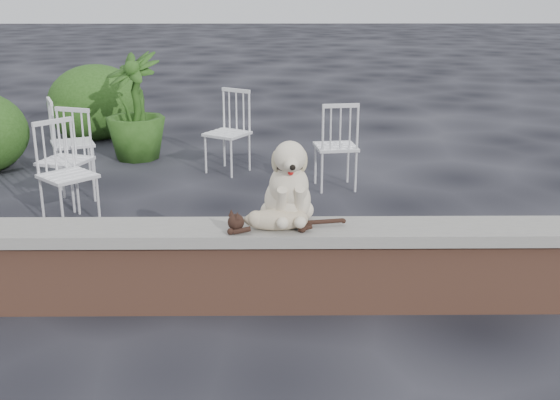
{
  "coord_description": "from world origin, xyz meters",
  "views": [
    {
      "loc": [
        0.85,
        -4.27,
        2.16
      ],
      "look_at": [
        0.89,
        0.2,
        0.7
      ],
      "focal_mm": 44.08,
      "sensor_mm": 36.0,
      "label": 1
    }
  ],
  "objects_px": {
    "chair_c": "(336,145)",
    "chair_a": "(68,174)",
    "dog": "(288,179)",
    "chair_e": "(72,142)",
    "potted_plant_b": "(135,107)",
    "cat": "(276,218)",
    "chair_b": "(65,159)",
    "chair_d": "(227,132)"
  },
  "relations": [
    {
      "from": "dog",
      "to": "chair_d",
      "type": "bearing_deg",
      "value": 95.67
    },
    {
      "from": "chair_b",
      "to": "potted_plant_b",
      "type": "xyz_separation_m",
      "value": [
        0.34,
        1.83,
        0.18
      ]
    },
    {
      "from": "dog",
      "to": "cat",
      "type": "xyz_separation_m",
      "value": [
        -0.08,
        -0.15,
        -0.22
      ]
    },
    {
      "from": "dog",
      "to": "chair_e",
      "type": "height_order",
      "value": "dog"
    },
    {
      "from": "chair_e",
      "to": "chair_b",
      "type": "xyz_separation_m",
      "value": [
        0.13,
        -0.73,
        0.0
      ]
    },
    {
      "from": "dog",
      "to": "chair_b",
      "type": "xyz_separation_m",
      "value": [
        -2.12,
        2.13,
        -0.41
      ]
    },
    {
      "from": "dog",
      "to": "potted_plant_b",
      "type": "xyz_separation_m",
      "value": [
        -1.79,
        3.95,
        -0.23
      ]
    },
    {
      "from": "potted_plant_b",
      "to": "dog",
      "type": "bearing_deg",
      "value": -65.67
    },
    {
      "from": "cat",
      "to": "dog",
      "type": "bearing_deg",
      "value": 56.99
    },
    {
      "from": "chair_c",
      "to": "chair_b",
      "type": "distance_m",
      "value": 2.75
    },
    {
      "from": "chair_a",
      "to": "potted_plant_b",
      "type": "bearing_deg",
      "value": 40.94
    },
    {
      "from": "dog",
      "to": "chair_c",
      "type": "distance_m",
      "value": 2.78
    },
    {
      "from": "cat",
      "to": "chair_d",
      "type": "relative_size",
      "value": 0.99
    },
    {
      "from": "cat",
      "to": "chair_e",
      "type": "xyz_separation_m",
      "value": [
        -2.17,
        3.01,
        -0.19
      ]
    },
    {
      "from": "dog",
      "to": "chair_a",
      "type": "bearing_deg",
      "value": 135.82
    },
    {
      "from": "chair_e",
      "to": "chair_a",
      "type": "bearing_deg",
      "value": 170.87
    },
    {
      "from": "cat",
      "to": "chair_e",
      "type": "distance_m",
      "value": 3.72
    },
    {
      "from": "chair_d",
      "to": "chair_c",
      "type": "bearing_deg",
      "value": 3.81
    },
    {
      "from": "chair_e",
      "to": "chair_d",
      "type": "distance_m",
      "value": 1.7
    },
    {
      "from": "chair_e",
      "to": "potted_plant_b",
      "type": "distance_m",
      "value": 1.2
    },
    {
      "from": "cat",
      "to": "chair_b",
      "type": "xyz_separation_m",
      "value": [
        -2.04,
        2.28,
        -0.19
      ]
    },
    {
      "from": "dog",
      "to": "cat",
      "type": "relative_size",
      "value": 0.64
    },
    {
      "from": "cat",
      "to": "chair_c",
      "type": "bearing_deg",
      "value": 72.29
    },
    {
      "from": "chair_b",
      "to": "potted_plant_b",
      "type": "bearing_deg",
      "value": 97.9
    },
    {
      "from": "chair_c",
      "to": "chair_e",
      "type": "bearing_deg",
      "value": -10.68
    },
    {
      "from": "chair_b",
      "to": "chair_d",
      "type": "height_order",
      "value": "same"
    },
    {
      "from": "chair_c",
      "to": "dog",
      "type": "bearing_deg",
      "value": 70.95
    },
    {
      "from": "chair_e",
      "to": "dog",
      "type": "bearing_deg",
      "value": -164.52
    },
    {
      "from": "cat",
      "to": "chair_a",
      "type": "height_order",
      "value": "chair_a"
    },
    {
      "from": "chair_a",
      "to": "chair_d",
      "type": "bearing_deg",
      "value": 7.54
    },
    {
      "from": "chair_c",
      "to": "chair_b",
      "type": "xyz_separation_m",
      "value": [
        -2.69,
        -0.56,
        0.0
      ]
    },
    {
      "from": "cat",
      "to": "chair_e",
      "type": "relative_size",
      "value": 0.99
    },
    {
      "from": "chair_c",
      "to": "chair_b",
      "type": "height_order",
      "value": "same"
    },
    {
      "from": "potted_plant_b",
      "to": "cat",
      "type": "bearing_deg",
      "value": -67.41
    },
    {
      "from": "cat",
      "to": "chair_c",
      "type": "xyz_separation_m",
      "value": [
        0.64,
        2.84,
        -0.19
      ]
    },
    {
      "from": "potted_plant_b",
      "to": "chair_a",
      "type": "bearing_deg",
      "value": -93.88
    },
    {
      "from": "cat",
      "to": "potted_plant_b",
      "type": "bearing_deg",
      "value": 107.65
    },
    {
      "from": "cat",
      "to": "chair_b",
      "type": "bearing_deg",
      "value": 126.99
    },
    {
      "from": "dog",
      "to": "chair_c",
      "type": "relative_size",
      "value": 0.64
    },
    {
      "from": "chair_a",
      "to": "dog",
      "type": "bearing_deg",
      "value": -84.42
    },
    {
      "from": "chair_a",
      "to": "potted_plant_b",
      "type": "height_order",
      "value": "potted_plant_b"
    },
    {
      "from": "chair_c",
      "to": "chair_a",
      "type": "relative_size",
      "value": 1.0
    }
  ]
}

